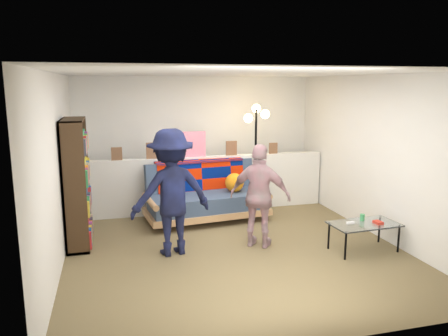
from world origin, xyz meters
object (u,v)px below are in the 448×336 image
floor_lamp (256,136)px  bookshelf (77,187)px  coffee_table (364,225)px  person_left (171,192)px  futon_sofa (207,196)px  person_right (260,196)px

floor_lamp → bookshelf: bearing=-162.1°
coffee_table → floor_lamp: 2.56m
person_left → bookshelf: bearing=-39.5°
futon_sofa → person_left: (-0.78, -1.36, 0.44)m
futon_sofa → bookshelf: (-2.02, -0.69, 0.43)m
futon_sofa → floor_lamp: size_ratio=1.10×
floor_lamp → person_right: (-0.51, -1.69, -0.63)m
futon_sofa → person_right: person_right is taller
futon_sofa → coffee_table: futon_sofa is taller
floor_lamp → person_left: 2.44m
floor_lamp → person_right: floor_lamp is taller
floor_lamp → person_left: floor_lamp is taller
bookshelf → coffee_table: 4.02m
coffee_table → person_left: 2.67m
futon_sofa → person_right: bearing=-72.5°
person_right → bookshelf: bearing=16.6°
bookshelf → person_right: bearing=-16.5°
futon_sofa → floor_lamp: floor_lamp is taller
futon_sofa → bookshelf: 2.17m
bookshelf → floor_lamp: 3.17m
coffee_table → person_left: person_left is taller
bookshelf → person_left: bearing=-28.7°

